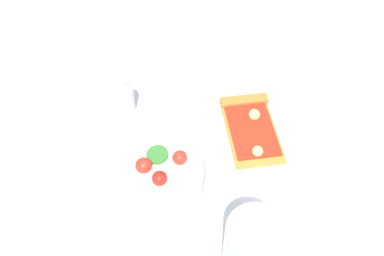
{
  "coord_description": "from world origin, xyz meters",
  "views": [
    {
      "loc": [
        -0.2,
        0.44,
        0.61
      ],
      "look_at": [
        0.08,
        0.04,
        0.03
      ],
      "focal_mm": 42.76,
      "sensor_mm": 36.0,
      "label": 1
    }
  ],
  "objects_px": {
    "plate": "(280,132)",
    "pepper_shaker": "(125,97)",
    "pizza_slice_main": "(251,125)",
    "soda_glass": "(253,252)",
    "salad_bowl": "(163,179)",
    "paper_napkin": "(158,41)"
  },
  "relations": [
    {
      "from": "plate",
      "to": "pepper_shaker",
      "type": "distance_m",
      "value": 0.27
    },
    {
      "from": "pizza_slice_main",
      "to": "plate",
      "type": "bearing_deg",
      "value": -147.48
    },
    {
      "from": "pizza_slice_main",
      "to": "soda_glass",
      "type": "height_order",
      "value": "soda_glass"
    },
    {
      "from": "plate",
      "to": "pizza_slice_main",
      "type": "xyz_separation_m",
      "value": [
        0.04,
        0.03,
        0.01
      ]
    },
    {
      "from": "salad_bowl",
      "to": "soda_glass",
      "type": "height_order",
      "value": "soda_glass"
    },
    {
      "from": "salad_bowl",
      "to": "soda_glass",
      "type": "bearing_deg",
      "value": 170.11
    },
    {
      "from": "plate",
      "to": "salad_bowl",
      "type": "xyz_separation_m",
      "value": [
        0.09,
        0.21,
        0.03
      ]
    },
    {
      "from": "soda_glass",
      "to": "paper_napkin",
      "type": "distance_m",
      "value": 0.51
    },
    {
      "from": "plate",
      "to": "pizza_slice_main",
      "type": "height_order",
      "value": "pizza_slice_main"
    },
    {
      "from": "pizza_slice_main",
      "to": "paper_napkin",
      "type": "relative_size",
      "value": 1.32
    },
    {
      "from": "plate",
      "to": "paper_napkin",
      "type": "bearing_deg",
      "value": -13.11
    },
    {
      "from": "salad_bowl",
      "to": "paper_napkin",
      "type": "relative_size",
      "value": 0.99
    },
    {
      "from": "plate",
      "to": "soda_glass",
      "type": "height_order",
      "value": "soda_glass"
    },
    {
      "from": "plate",
      "to": "soda_glass",
      "type": "distance_m",
      "value": 0.25
    },
    {
      "from": "pizza_slice_main",
      "to": "pepper_shaker",
      "type": "height_order",
      "value": "pepper_shaker"
    },
    {
      "from": "plate",
      "to": "pizza_slice_main",
      "type": "distance_m",
      "value": 0.05
    },
    {
      "from": "plate",
      "to": "pepper_shaker",
      "type": "relative_size",
      "value": 4.15
    },
    {
      "from": "plate",
      "to": "soda_glass",
      "type": "relative_size",
      "value": 2.38
    },
    {
      "from": "pizza_slice_main",
      "to": "soda_glass",
      "type": "xyz_separation_m",
      "value": [
        -0.12,
        0.21,
        0.03
      ]
    },
    {
      "from": "pizza_slice_main",
      "to": "salad_bowl",
      "type": "relative_size",
      "value": 1.34
    },
    {
      "from": "salad_bowl",
      "to": "pepper_shaker",
      "type": "height_order",
      "value": "salad_bowl"
    },
    {
      "from": "paper_napkin",
      "to": "pepper_shaker",
      "type": "relative_size",
      "value": 1.89
    }
  ]
}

